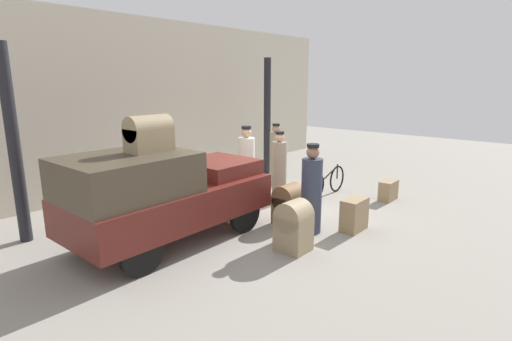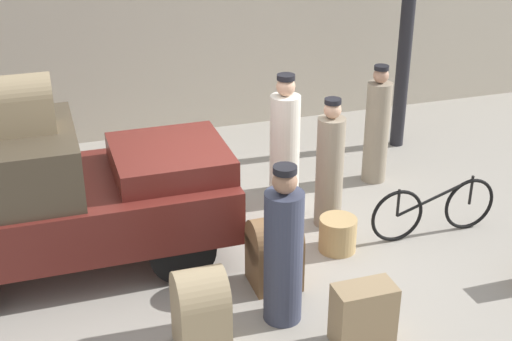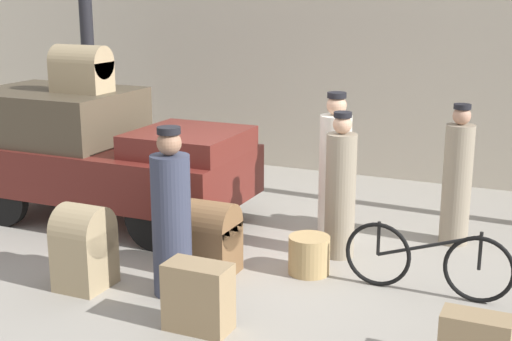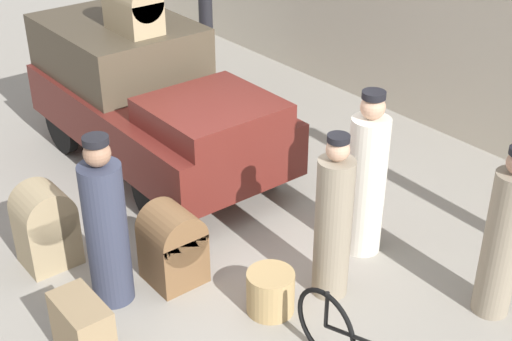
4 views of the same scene
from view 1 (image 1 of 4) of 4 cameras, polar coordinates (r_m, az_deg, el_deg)
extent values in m
plane|color=gray|center=(8.72, 0.15, -6.51)|extent=(30.00, 30.00, 0.00)
cube|color=beige|center=(11.31, -16.04, 9.13)|extent=(16.00, 0.15, 4.50)
cylinder|color=black|center=(8.16, -31.30, 3.02)|extent=(0.21, 0.21, 3.52)
cylinder|color=black|center=(12.33, 1.61, 7.63)|extent=(0.21, 0.21, 3.52)
cylinder|color=black|center=(8.81, -9.20, -3.91)|extent=(0.75, 0.12, 0.75)
cylinder|color=black|center=(7.74, -1.59, -6.13)|extent=(0.75, 0.12, 0.75)
cylinder|color=black|center=(7.60, -22.60, -7.51)|extent=(0.75, 0.12, 0.75)
cylinder|color=black|center=(6.33, -15.94, -11.11)|extent=(0.75, 0.12, 0.75)
cube|color=#591E19|center=(7.44, -12.11, -4.49)|extent=(3.72, 1.72, 0.63)
cube|color=#473D2D|center=(6.81, -17.93, -0.72)|extent=(2.05, 1.58, 0.68)
cube|color=#591E19|center=(8.08, -5.49, 0.51)|extent=(1.30, 1.34, 0.29)
torus|color=black|center=(10.69, 11.48, -1.15)|extent=(0.69, 0.04, 0.69)
torus|color=black|center=(9.84, 8.61, -2.26)|extent=(0.69, 0.04, 0.69)
cylinder|color=black|center=(10.23, 10.15, -0.76)|extent=(1.02, 0.04, 0.38)
cylinder|color=black|center=(9.80, 8.65, -1.25)|extent=(0.04, 0.04, 0.36)
cylinder|color=black|center=(10.65, 11.53, -0.14)|extent=(0.04, 0.04, 0.39)
cylinder|color=tan|center=(9.28, 5.92, -4.00)|extent=(0.45, 0.45, 0.42)
cylinder|color=#33384C|center=(7.70, 7.92, -3.62)|extent=(0.39, 0.39, 1.45)
sphere|color=#936B51|center=(7.51, 8.12, 2.60)|extent=(0.24, 0.24, 0.24)
cylinder|color=black|center=(7.48, 8.15, 3.54)|extent=(0.23, 0.23, 0.07)
cylinder|color=silver|center=(9.84, -1.35, 0.34)|extent=(0.40, 0.40, 1.51)
sphere|color=tan|center=(9.69, -1.38, 5.43)|extent=(0.25, 0.25, 0.25)
cylinder|color=black|center=(9.67, -1.38, 6.18)|extent=(0.24, 0.24, 0.07)
cylinder|color=gray|center=(11.09, 2.84, 1.65)|extent=(0.35, 0.35, 1.47)
sphere|color=tan|center=(10.96, 2.89, 5.98)|extent=(0.21, 0.21, 0.21)
cylinder|color=black|center=(10.94, 2.89, 6.55)|extent=(0.20, 0.20, 0.06)
cylinder|color=gray|center=(9.61, 3.35, -0.18)|extent=(0.35, 0.35, 1.45)
sphere|color=tan|center=(9.46, 3.42, 4.74)|extent=(0.22, 0.22, 0.22)
cylinder|color=black|center=(9.44, 3.43, 5.41)|extent=(0.21, 0.21, 0.06)
cube|color=#937A56|center=(10.30, 18.37, -2.72)|extent=(0.55, 0.29, 0.48)
cube|color=brown|center=(8.26, 4.68, -5.62)|extent=(0.52, 0.52, 0.56)
cylinder|color=brown|center=(8.17, 4.71, -3.75)|extent=(0.52, 0.52, 0.52)
cube|color=#937A56|center=(8.06, 13.85, -6.15)|extent=(0.60, 0.33, 0.64)
cube|color=#9E8966|center=(6.99, 5.36, -8.88)|extent=(0.48, 0.54, 0.62)
cylinder|color=#9E8966|center=(6.88, 5.41, -6.47)|extent=(0.48, 0.54, 0.54)
cube|color=#9E8966|center=(6.96, -15.00, 4.28)|extent=(0.75, 0.43, 0.40)
cylinder|color=#9E8966|center=(6.93, -15.09, 5.90)|extent=(0.75, 0.43, 0.43)
camera|label=2|loc=(4.79, 68.38, 25.36)|focal=50.00mm
camera|label=3|loc=(9.97, 52.25, 8.78)|focal=50.00mm
camera|label=4|loc=(11.57, 33.90, 18.50)|focal=50.00mm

